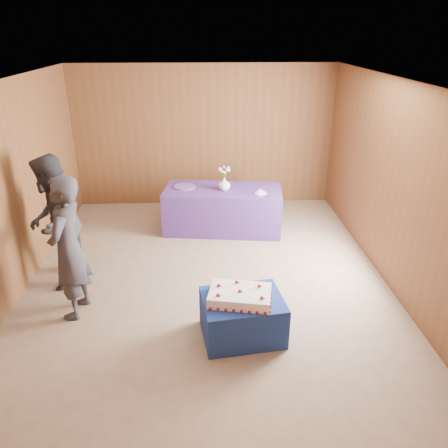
{
  "coord_description": "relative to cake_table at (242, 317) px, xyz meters",
  "views": [
    {
      "loc": [
        -0.03,
        -5.39,
        3.27
      ],
      "look_at": [
        0.24,
        0.1,
        0.8
      ],
      "focal_mm": 35.0,
      "sensor_mm": 36.0,
      "label": 1
    }
  ],
  "objects": [
    {
      "name": "vase",
      "position": [
        -0.06,
        2.92,
        0.61
      ],
      "size": [
        0.21,
        0.21,
        0.22
      ],
      "primitive_type": "imported",
      "rotation": [
        0.0,
        0.0,
        0.04
      ],
      "color": "white",
      "rests_on": "serving_table"
    },
    {
      "name": "serving_table",
      "position": [
        -0.08,
        2.96,
        0.12
      ],
      "size": [
        2.1,
        1.14,
        0.75
      ],
      "primitive_type": "cube",
      "rotation": [
        0.0,
        0.0,
        -0.12
      ],
      "color": "#523187",
      "rests_on": "ground"
    },
    {
      "name": "guest_left",
      "position": [
        -2.02,
        0.56,
        0.64
      ],
      "size": [
        0.5,
        0.69,
        1.78
      ],
      "primitive_type": "imported",
      "rotation": [
        0.0,
        0.0,
        -1.68
      ],
      "color": "#33323B",
      "rests_on": "ground"
    },
    {
      "name": "cake_table",
      "position": [
        0.0,
        0.0,
        0.0
      ],
      "size": [
        0.99,
        0.82,
        0.5
      ],
      "primitive_type": "cube",
      "rotation": [
        0.0,
        0.0,
        0.14
      ],
      "color": "navy",
      "rests_on": "ground"
    },
    {
      "name": "guest_right",
      "position": [
        -2.41,
        1.29,
        0.66
      ],
      "size": [
        0.78,
        0.96,
        1.82
      ],
      "primitive_type": "imported",
      "rotation": [
        0.0,
        0.0,
        -1.46
      ],
      "color": "#30323A",
      "rests_on": "ground"
    },
    {
      "name": "platter",
      "position": [
        -0.74,
        3.09,
        0.51
      ],
      "size": [
        0.5,
        0.5,
        0.02
      ],
      "primitive_type": "cylinder",
      "rotation": [
        0.0,
        0.0,
        -0.43
      ],
      "color": "#6A51A2",
      "rests_on": "serving_table"
    },
    {
      "name": "room_shell",
      "position": [
        -0.38,
        1.29,
        1.55
      ],
      "size": [
        5.04,
        6.04,
        2.72
      ],
      "color": "brown",
      "rests_on": "ground"
    },
    {
      "name": "flower_spray",
      "position": [
        -0.06,
        2.92,
        0.85
      ],
      "size": [
        0.21,
        0.21,
        0.16
      ],
      "color": "#285F26",
      "rests_on": "vase"
    },
    {
      "name": "ground",
      "position": [
        -0.38,
        1.29,
        -0.25
      ],
      "size": [
        6.0,
        6.0,
        0.0
      ],
      "primitive_type": "plane",
      "color": "gray",
      "rests_on": "ground"
    },
    {
      "name": "cake_slice",
      "position": [
        0.54,
        2.7,
        0.54
      ],
      "size": [
        0.08,
        0.07,
        0.08
      ],
      "rotation": [
        0.0,
        0.0,
        -0.23
      ],
      "color": "white",
      "rests_on": "plate"
    },
    {
      "name": "knife",
      "position": [
        0.57,
        2.56,
        0.5
      ],
      "size": [
        0.26,
        0.04,
        0.0
      ],
      "primitive_type": "cube",
      "rotation": [
        0.0,
        0.0,
        0.05
      ],
      "color": "silver",
      "rests_on": "serving_table"
    },
    {
      "name": "sheet_cake",
      "position": [
        -0.04,
        -0.03,
        0.31
      ],
      "size": [
        0.78,
        0.61,
        0.16
      ],
      "rotation": [
        0.0,
        0.0,
        -0.19
      ],
      "color": "white",
      "rests_on": "cake_table"
    },
    {
      "name": "plate",
      "position": [
        0.54,
        2.7,
        0.51
      ],
      "size": [
        0.22,
        0.22,
        0.01
      ],
      "primitive_type": "cylinder",
      "rotation": [
        0.0,
        0.0,
        -0.13
      ],
      "color": "white",
      "rests_on": "serving_table"
    }
  ]
}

